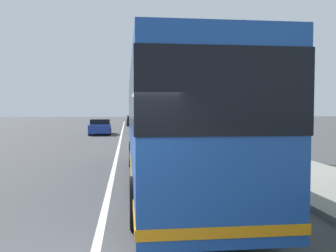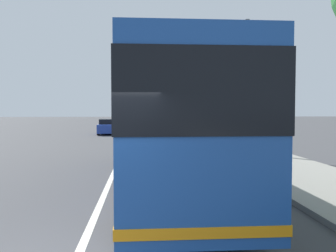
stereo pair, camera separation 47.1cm
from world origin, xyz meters
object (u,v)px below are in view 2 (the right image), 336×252
(car_far_distant, at_px, (150,125))
(car_side_street, at_px, (109,127))
(car_ahead_same_lane, at_px, (144,121))
(utility_pole, at_px, (247,88))
(coach_bus, at_px, (170,118))
(car_oncoming, at_px, (147,123))

(car_far_distant, distance_m, car_side_street, 4.52)
(car_ahead_same_lane, distance_m, utility_pole, 34.41)
(coach_bus, distance_m, car_side_street, 23.26)
(car_far_distant, height_order, car_oncoming, car_far_distant)
(car_far_distant, bearing_deg, utility_pole, -164.91)
(coach_bus, xyz_separation_m, car_oncoming, (32.54, 0.15, -1.33))
(car_ahead_same_lane, xyz_separation_m, car_oncoming, (-8.05, -0.30, 0.00))
(car_side_street, bearing_deg, car_oncoming, 157.72)
(car_side_street, relative_size, car_oncoming, 1.03)
(coach_bus, bearing_deg, car_oncoming, 0.49)
(car_far_distant, distance_m, car_oncoming, 7.31)
(car_side_street, distance_m, utility_pole, 18.39)
(utility_pole, bearing_deg, car_far_distant, 12.76)
(car_far_distant, distance_m, utility_pole, 19.27)
(car_ahead_same_lane, distance_m, car_side_street, 17.99)
(coach_bus, relative_size, car_ahead_same_lane, 2.71)
(car_ahead_same_lane, relative_size, car_oncoming, 0.98)
(car_far_distant, bearing_deg, car_side_street, 123.42)
(coach_bus, relative_size, car_far_distant, 2.73)
(car_ahead_same_lane, distance_m, car_oncoming, 8.06)
(coach_bus, height_order, utility_pole, utility_pole)
(car_oncoming, bearing_deg, car_side_street, 158.44)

